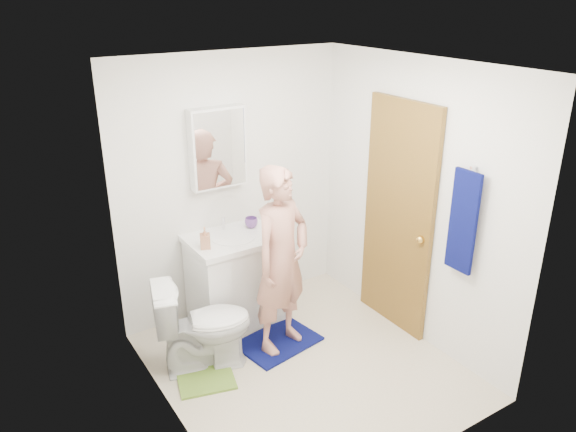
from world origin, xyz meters
The scene contains 22 objects.
floor centered at (0.00, 0.00, -0.01)m, with size 2.20×2.40×0.02m, color beige.
ceiling centered at (0.00, 0.00, 2.41)m, with size 2.20×2.40×0.02m, color white.
wall_back centered at (0.00, 1.21, 1.20)m, with size 2.20×0.02×2.40m, color white.
wall_front centered at (0.00, -1.21, 1.20)m, with size 2.20×0.02×2.40m, color white.
wall_left centered at (-1.11, 0.00, 1.20)m, with size 0.02×2.40×2.40m, color white.
wall_right centered at (1.11, 0.00, 1.20)m, with size 0.02×2.40×2.40m, color white.
vanity_cabinet centered at (-0.15, 0.91, 0.40)m, with size 0.75×0.55×0.80m, color white.
countertop centered at (-0.15, 0.91, 0.83)m, with size 0.79×0.59×0.05m, color white.
sink_basin centered at (-0.15, 0.91, 0.84)m, with size 0.40×0.40×0.03m, color white.
faucet centered at (-0.15, 1.09, 0.91)m, with size 0.03×0.03×0.12m, color silver.
medicine_cabinet centered at (-0.15, 1.14, 1.60)m, with size 0.50×0.12×0.70m, color white.
mirror_panel centered at (-0.15, 1.08, 1.60)m, with size 0.46×0.01×0.66m, color white.
door centered at (1.07, 0.15, 1.02)m, with size 0.05×0.80×2.05m, color olive.
door_knob centered at (1.03, -0.17, 0.95)m, with size 0.07×0.07×0.07m, color gold.
towel centered at (1.03, -0.57, 1.25)m, with size 0.03×0.24×0.80m, color #080E51.
towel_hook centered at (1.07, -0.57, 1.67)m, with size 0.02×0.02×0.06m, color silver.
toilet centered at (-0.67, 0.45, 0.39)m, with size 0.43×0.76×0.77m, color white.
bath_mat centered at (-0.01, 0.39, 0.01)m, with size 0.67×0.48×0.02m, color #080E51.
green_rug centered at (-0.76, 0.27, 0.01)m, with size 0.43×0.37×0.02m, color olive.
soap_dispenser centered at (-0.45, 0.83, 0.94)m, with size 0.08×0.09×0.18m, color #B47654.
toothbrush_cup centered at (0.09, 1.01, 0.90)m, with size 0.12×0.12×0.09m, color #6F4395.
man centered at (0.00, 0.35, 0.82)m, with size 0.58×0.38×1.60m, color tan.
Camera 1 is at (-2.15, -3.12, 2.88)m, focal length 35.00 mm.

